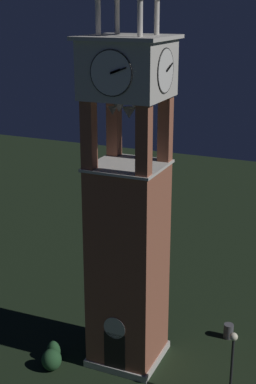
% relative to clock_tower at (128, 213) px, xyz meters
% --- Properties ---
extents(ground, '(80.00, 80.00, 0.00)m').
position_rel_clock_tower_xyz_m(ground, '(-0.00, 0.00, -7.78)').
color(ground, black).
extents(clock_tower, '(3.73, 3.73, 18.73)m').
position_rel_clock_tower_xyz_m(clock_tower, '(0.00, 0.00, 0.00)').
color(clock_tower, '#93543D').
rests_on(clock_tower, ground).
extents(lamp_post, '(0.36, 0.36, 3.65)m').
position_rel_clock_tower_xyz_m(lamp_post, '(5.59, -1.45, -5.23)').
color(lamp_post, black).
rests_on(lamp_post, ground).
extents(trash_bin, '(0.52, 0.52, 0.80)m').
position_rel_clock_tower_xyz_m(trash_bin, '(4.24, 3.72, -7.38)').
color(trash_bin, '#4C4C51').
rests_on(trash_bin, ground).
extents(shrub_left_of_tower, '(0.98, 0.98, 1.09)m').
position_rel_clock_tower_xyz_m(shrub_left_of_tower, '(-2.98, -2.47, -7.24)').
color(shrub_left_of_tower, '#234C28').
rests_on(shrub_left_of_tower, ground).
extents(shrub_behind_bench, '(0.70, 0.70, 1.06)m').
position_rel_clock_tower_xyz_m(shrub_behind_bench, '(-3.28, -1.75, -7.25)').
color(shrub_behind_bench, '#234C28').
rests_on(shrub_behind_bench, ground).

